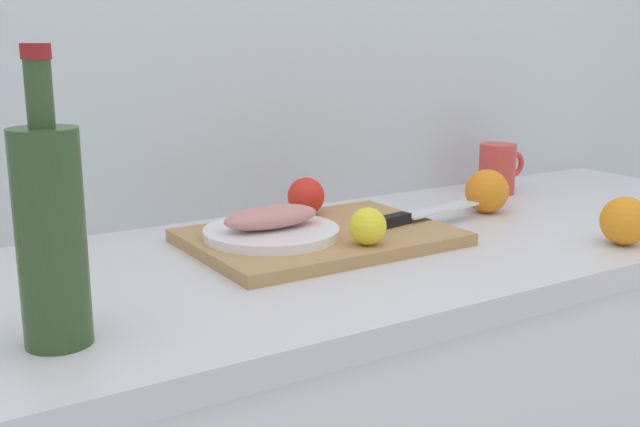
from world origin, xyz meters
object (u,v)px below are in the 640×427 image
Objects in this scene: white_plate at (271,233)px; lemon_0 at (368,226)px; fish_fillet at (271,217)px; coffee_mug_0 at (498,168)px; chef_knife at (406,217)px; wine_bottle at (51,232)px; cutting_board at (320,237)px.

white_plate is 3.72× the size of lemon_0.
fish_fillet is at bearing 131.45° from lemon_0.
chef_knife is at bearing -156.52° from coffee_mug_0.
coffee_mug_0 reaches higher than white_plate.
wine_bottle reaches higher than white_plate.
lemon_0 is (-0.14, -0.08, 0.02)m from chef_knife.
lemon_0 is 0.18× the size of wine_bottle.
chef_knife is 2.48× the size of coffee_mug_0.
fish_fillet is 0.50× the size of wine_bottle.
white_plate is (-0.08, 0.01, 0.02)m from cutting_board.
lemon_0 is at bearing -154.78° from coffee_mug_0.
coffee_mug_0 is (0.62, 0.13, 0.03)m from white_plate.
coffee_mug_0 reaches higher than cutting_board.
white_plate is 0.03m from fish_fillet.
coffee_mug_0 reaches higher than fish_fillet.
lemon_0 is (0.10, -0.12, 0.02)m from white_plate.
wine_bottle reaches higher than lemon_0.
lemon_0 reaches higher than chef_knife.
white_plate is 0.44m from wine_bottle.
cutting_board is 1.43× the size of chef_knife.
wine_bottle is (-0.48, -0.09, 0.08)m from lemon_0.
chef_knife is (0.24, -0.04, -0.02)m from fish_fillet.
cutting_board is 3.55× the size of coffee_mug_0.
chef_knife is 0.16m from lemon_0.
cutting_board is at bearing -165.63° from coffee_mug_0.
wine_bottle is (-0.38, -0.21, 0.10)m from white_plate.
cutting_board is 1.28× the size of wine_bottle.
lemon_0 is 0.49× the size of coffee_mug_0.
cutting_board is 0.52m from wine_bottle.
fish_fillet is at bearing -168.40° from coffee_mug_0.
chef_knife is (0.16, -0.03, 0.02)m from cutting_board.
lemon_0 reaches higher than white_plate.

